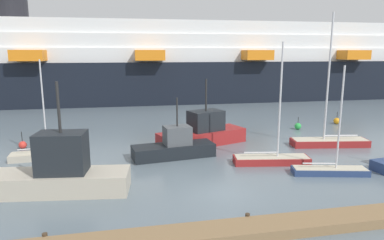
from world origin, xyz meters
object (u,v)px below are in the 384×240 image
fishing_boat_2 (203,133)px  channel_buoy_2 (23,145)px  fishing_boat_0 (59,173)px  channel_buoy_1 (337,121)px  fishing_boat_3 (174,147)px  channel_buoy_0 (298,126)px  sailboat_1 (330,169)px  sailboat_0 (329,140)px  sailboat_2 (42,154)px  sailboat_3 (271,158)px  cruise_ship (145,64)px

fishing_boat_2 → channel_buoy_2: fishing_boat_2 is taller
fishing_boat_0 → channel_buoy_1: 33.29m
fishing_boat_3 → channel_buoy_0: fishing_boat_3 is taller
sailboat_1 → fishing_boat_0: (-18.52, 0.47, 0.91)m
channel_buoy_2 → sailboat_0: bearing=-9.5°
fishing_boat_0 → channel_buoy_0: 27.01m
fishing_boat_0 → fishing_boat_2: size_ratio=1.02×
sailboat_1 → sailboat_2: sailboat_2 is taller
fishing_boat_0 → channel_buoy_0: (23.46, 13.35, -0.92)m
channel_buoy_2 → sailboat_3: bearing=-22.4°
fishing_boat_2 → channel_buoy_1: (18.18, 5.84, -0.74)m
sailboat_1 → fishing_boat_3: sailboat_1 is taller
fishing_boat_3 → channel_buoy_2: fishing_boat_3 is taller
sailboat_0 → fishing_boat_3: size_ratio=1.72×
fishing_boat_2 → channel_buoy_1: 19.11m
sailboat_0 → fishing_boat_0: sailboat_0 is taller
sailboat_0 → sailboat_3: size_ratio=1.28×
channel_buoy_1 → cruise_ship: bearing=127.6°
fishing_boat_0 → channel_buoy_0: bearing=37.0°
sailboat_1 → cruise_ship: bearing=116.2°
channel_buoy_1 → cruise_ship: cruise_ship is taller
sailboat_1 → sailboat_3: sailboat_3 is taller
fishing_boat_0 → cruise_ship: 43.84m
channel_buoy_0 → channel_buoy_1: bearing=16.5°
sailboat_2 → fishing_boat_0: 7.95m
fishing_boat_3 → sailboat_1: bearing=-39.2°
sailboat_0 → fishing_boat_2: sailboat_0 is taller
sailboat_3 → fishing_boat_0: bearing=-160.8°
channel_buoy_2 → sailboat_1: bearing=-26.1°
channel_buoy_0 → fishing_boat_3: bearing=-153.9°
channel_buoy_2 → channel_buoy_0: bearing=4.6°
sailboat_2 → channel_buoy_2: sailboat_2 is taller
sailboat_1 → sailboat_2: size_ratio=0.96×
fishing_boat_0 → fishing_boat_3: 10.05m
sailboat_3 → fishing_boat_3: sailboat_3 is taller
sailboat_0 → channel_buoy_1: 11.05m
sailboat_1 → sailboat_0: bearing=70.3°
channel_buoy_0 → sailboat_3: bearing=-126.9°
channel_buoy_0 → sailboat_0: bearing=-94.5°
sailboat_1 → fishing_boat_2: (-7.08, 9.80, 0.74)m
fishing_boat_2 → sailboat_3: bearing=-78.7°
sailboat_0 → cruise_ship: bearing=-59.1°
channel_buoy_1 → sailboat_3: bearing=-138.6°
sailboat_3 → channel_buoy_2: (-20.45, 8.42, -0.09)m
channel_buoy_0 → channel_buoy_1: size_ratio=0.96×
fishing_boat_2 → fishing_boat_3: fishing_boat_2 is taller
sailboat_3 → fishing_boat_2: (-3.98, 6.68, 0.69)m
sailboat_0 → channel_buoy_2: (-27.94, 4.69, -0.21)m
sailboat_0 → channel_buoy_2: size_ratio=7.60×
sailboat_3 → cruise_ship: 41.13m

